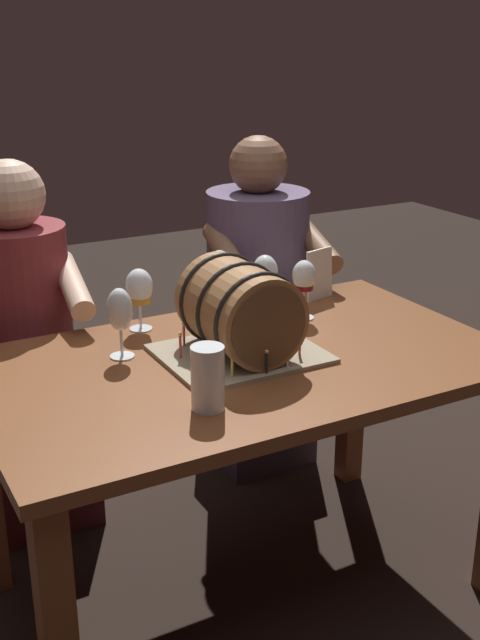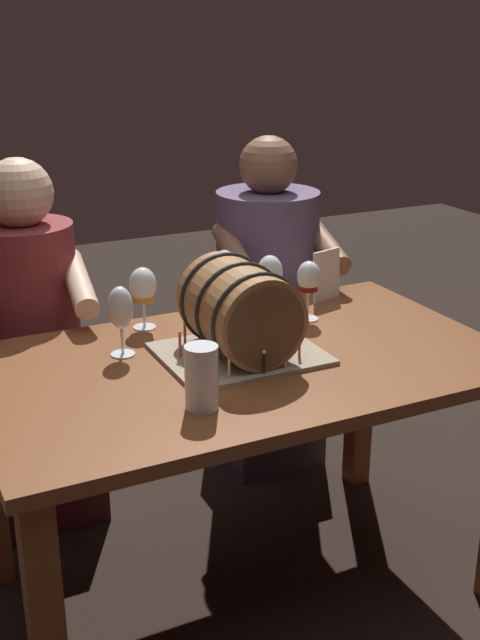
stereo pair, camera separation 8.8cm
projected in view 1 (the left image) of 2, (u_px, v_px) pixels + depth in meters
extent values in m
plane|color=black|center=(243.00, 586.00, 2.33)|extent=(8.00, 8.00, 0.00)
cube|color=brown|center=(243.00, 364.00, 2.09)|extent=(1.37, 0.82, 0.03)
cube|color=brown|center=(352.00, 391.00, 2.78)|extent=(0.07, 0.07, 0.69)
cube|color=gray|center=(240.00, 354.00, 2.09)|extent=(0.41, 0.33, 0.01)
cylinder|color=olive|center=(240.00, 309.00, 2.05)|extent=(0.24, 0.29, 0.24)
cylinder|color=brown|center=(269.00, 327.00, 1.93)|extent=(0.21, 0.00, 0.21)
cylinder|color=brown|center=(214.00, 293.00, 2.17)|extent=(0.21, 0.00, 0.21)
torus|color=black|center=(259.00, 321.00, 1.97)|extent=(0.25, 0.01, 0.25)
torus|color=black|center=(240.00, 309.00, 2.05)|extent=(0.25, 0.01, 0.25)
torus|color=black|center=(222.00, 298.00, 2.13)|extent=(0.25, 0.01, 0.25)
cylinder|color=black|center=(289.00, 329.00, 2.16)|extent=(0.01, 0.01, 0.06)
sphere|color=#F9C64C|center=(289.00, 317.00, 2.15)|extent=(0.01, 0.01, 0.01)
cylinder|color=black|center=(271.00, 325.00, 2.20)|extent=(0.01, 0.01, 0.05)
sphere|color=#F9C64C|center=(271.00, 315.00, 2.19)|extent=(0.01, 0.01, 0.01)
cylinder|color=#D64C47|center=(234.00, 322.00, 2.22)|extent=(0.01, 0.01, 0.05)
sphere|color=#F9C64C|center=(234.00, 311.00, 2.21)|extent=(0.01, 0.01, 0.01)
cylinder|color=#EAD666|center=(207.00, 326.00, 2.20)|extent=(0.01, 0.01, 0.05)
sphere|color=#F9C64C|center=(207.00, 315.00, 2.18)|extent=(0.01, 0.01, 0.01)
cylinder|color=#D64C47|center=(184.00, 336.00, 2.12)|extent=(0.01, 0.01, 0.05)
sphere|color=#F9C64C|center=(184.00, 324.00, 2.11)|extent=(0.01, 0.01, 0.01)
cylinder|color=#D64C47|center=(180.00, 347.00, 2.04)|extent=(0.01, 0.01, 0.06)
sphere|color=#F9C64C|center=(180.00, 334.00, 2.03)|extent=(0.01, 0.01, 0.01)
cylinder|color=black|center=(194.00, 359.00, 1.98)|extent=(0.01, 0.01, 0.05)
sphere|color=#F9C64C|center=(193.00, 347.00, 1.97)|extent=(0.01, 0.01, 0.01)
cylinder|color=#EAD666|center=(232.00, 367.00, 1.94)|extent=(0.01, 0.01, 0.05)
sphere|color=#F9C64C|center=(232.00, 356.00, 1.93)|extent=(0.01, 0.01, 0.01)
cylinder|color=black|center=(267.00, 364.00, 1.95)|extent=(0.01, 0.01, 0.05)
sphere|color=#F9C64C|center=(267.00, 352.00, 1.94)|extent=(0.01, 0.01, 0.01)
cylinder|color=silver|center=(288.00, 355.00, 1.99)|extent=(0.01, 0.01, 0.06)
sphere|color=#F9C64C|center=(288.00, 342.00, 1.98)|extent=(0.01, 0.01, 0.01)
cylinder|color=#D64C47|center=(300.00, 345.00, 2.06)|extent=(0.01, 0.01, 0.06)
sphere|color=#F9C64C|center=(300.00, 333.00, 2.05)|extent=(0.01, 0.01, 0.01)
cylinder|color=white|center=(122.00, 356.00, 2.09)|extent=(0.06, 0.06, 0.00)
cylinder|color=white|center=(122.00, 343.00, 2.07)|extent=(0.01, 0.01, 0.07)
ellipsoid|color=white|center=(120.00, 310.00, 2.04)|extent=(0.07, 0.07, 0.11)
cylinder|color=white|center=(265.00, 314.00, 2.39)|extent=(0.07, 0.07, 0.00)
cylinder|color=white|center=(265.00, 302.00, 2.38)|extent=(0.01, 0.01, 0.08)
ellipsoid|color=white|center=(265.00, 272.00, 2.34)|extent=(0.08, 0.08, 0.11)
cylinder|color=pink|center=(265.00, 283.00, 2.36)|extent=(0.06, 0.06, 0.04)
cylinder|color=white|center=(303.00, 318.00, 2.36)|extent=(0.07, 0.07, 0.00)
cylinder|color=white|center=(303.00, 304.00, 2.35)|extent=(0.01, 0.01, 0.08)
ellipsoid|color=white|center=(304.00, 276.00, 2.32)|extent=(0.07, 0.07, 0.09)
cylinder|color=maroon|center=(304.00, 284.00, 2.33)|extent=(0.06, 0.06, 0.03)
cylinder|color=white|center=(141.00, 329.00, 2.28)|extent=(0.07, 0.07, 0.00)
cylinder|color=white|center=(140.00, 316.00, 2.26)|extent=(0.01, 0.01, 0.07)
ellipsoid|color=white|center=(139.00, 286.00, 2.23)|extent=(0.08, 0.08, 0.10)
cylinder|color=#C6842D|center=(140.00, 297.00, 2.24)|extent=(0.06, 0.06, 0.03)
cylinder|color=white|center=(220.00, 316.00, 2.37)|extent=(0.07, 0.07, 0.00)
cylinder|color=white|center=(220.00, 301.00, 2.36)|extent=(0.01, 0.01, 0.09)
ellipsoid|color=white|center=(220.00, 269.00, 2.32)|extent=(0.07, 0.07, 0.11)
cylinder|color=beige|center=(220.00, 279.00, 2.33)|extent=(0.06, 0.06, 0.04)
cylinder|color=white|center=(208.00, 378.00, 1.78)|extent=(0.08, 0.08, 0.15)
cylinder|color=#C6842D|center=(208.00, 384.00, 1.79)|extent=(0.07, 0.07, 0.12)
cylinder|color=white|center=(207.00, 357.00, 1.76)|extent=(0.07, 0.07, 0.01)
cube|color=silver|center=(319.00, 274.00, 2.51)|extent=(0.11, 0.04, 0.16)
cube|color=#4C1B1E|center=(35.00, 454.00, 2.60)|extent=(0.34, 0.32, 0.45)
cylinder|color=maroon|center=(21.00, 312.00, 2.43)|extent=(0.34, 0.34, 0.53)
sphere|color=beige|center=(9.00, 195.00, 2.30)|extent=(0.21, 0.21, 0.21)
cylinder|color=beige|center=(72.00, 285.00, 2.32)|extent=(0.10, 0.31, 0.14)
cube|color=#372D40|center=(256.00, 401.00, 2.97)|extent=(0.34, 0.32, 0.45)
cylinder|color=#5B4C6B|center=(257.00, 271.00, 2.79)|extent=(0.41, 0.41, 0.56)
sphere|color=brown|center=(258.00, 165.00, 2.67)|extent=(0.20, 0.20, 0.20)
cylinder|color=brown|center=(316.00, 243.00, 2.68)|extent=(0.12, 0.32, 0.14)
cylinder|color=brown|center=(225.00, 251.00, 2.59)|extent=(0.12, 0.32, 0.14)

